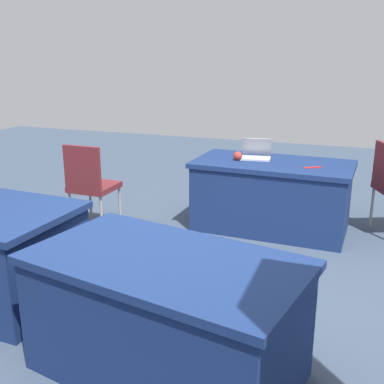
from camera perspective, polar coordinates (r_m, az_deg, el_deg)
The scene contains 7 objects.
ground_plane at distance 3.55m, azimuth -3.76°, elevation -14.82°, with size 14.40×14.40×0.00m, color #3D4C60.
table_foreground at distance 5.13m, azimuth 9.56°, elevation -0.41°, with size 1.67×0.92×0.74m.
table_mid_left at distance 2.85m, azimuth -3.13°, elevation -14.70°, with size 1.71×1.17×0.74m.
chair_by_pillar at distance 5.08m, azimuth -12.16°, elevation 1.20°, with size 0.45×0.45×0.94m.
laptop_silver at distance 5.19m, azimuth 7.68°, elevation 4.49°, with size 0.35×0.33×0.21m.
yarn_ball at distance 5.06m, azimuth 5.53°, elevation 4.35°, with size 0.09×0.09×0.09m, color #B2382D.
scissors_red at distance 4.86m, azimuth 14.31°, elevation 2.89°, with size 0.18×0.04×0.01m, color red.
Camera 1 is at (-1.25, 2.77, 1.85)m, focal length 44.26 mm.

